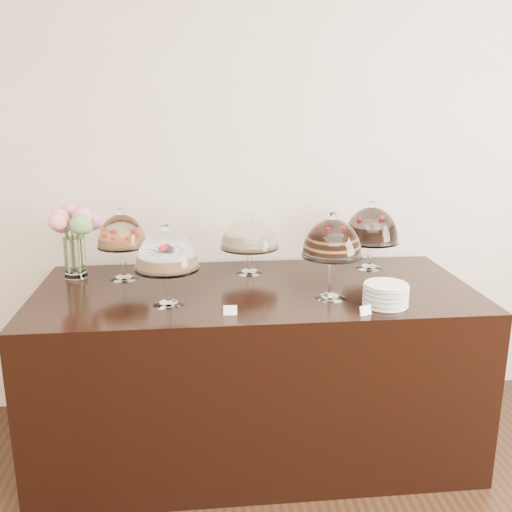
{
  "coord_description": "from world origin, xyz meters",
  "views": [
    {
      "loc": [
        -0.54,
        -0.29,
        1.81
      ],
      "look_at": [
        -0.26,
        2.4,
        1.08
      ],
      "focal_mm": 40.0,
      "sensor_mm": 36.0,
      "label": 1
    }
  ],
  "objects": [
    {
      "name": "cake_stand_sugar_sponge",
      "position": [
        -0.69,
        2.25,
        1.14
      ],
      "size": [
        0.3,
        0.3,
        0.39
      ],
      "color": "white",
      "rests_on": "display_counter"
    },
    {
      "name": "display_counter",
      "position": [
        -0.26,
        2.45,
        0.45
      ],
      "size": [
        2.2,
        1.0,
        0.9
      ],
      "primitive_type": "cube",
      "color": "black",
      "rests_on": "ground"
    },
    {
      "name": "price_card_left",
      "position": [
        -0.41,
        2.08,
        0.92
      ],
      "size": [
        0.06,
        0.02,
        0.04
      ],
      "primitive_type": "cube",
      "rotation": [
        -0.21,
        0.0,
        -0.07
      ],
      "color": "white",
      "rests_on": "display_counter"
    },
    {
      "name": "plate_stack",
      "position": [
        0.31,
        2.12,
        0.95
      ],
      "size": [
        0.2,
        0.2,
        0.1
      ],
      "color": "white",
      "rests_on": "display_counter"
    },
    {
      "name": "cake_stand_cheesecake",
      "position": [
        -0.27,
        2.71,
        1.11
      ],
      "size": [
        0.32,
        0.32,
        0.34
      ],
      "color": "white",
      "rests_on": "display_counter"
    },
    {
      "name": "cake_stand_choco_layer",
      "position": [
        0.08,
        2.26,
        1.18
      ],
      "size": [
        0.29,
        0.29,
        0.42
      ],
      "color": "white",
      "rests_on": "display_counter"
    },
    {
      "name": "cake_stand_dark_choco",
      "position": [
        0.42,
        2.73,
        1.14
      ],
      "size": [
        0.31,
        0.31,
        0.38
      ],
      "color": "white",
      "rests_on": "display_counter"
    },
    {
      "name": "wall_back",
      "position": [
        0.0,
        3.0,
        1.5
      ],
      "size": [
        5.0,
        0.04,
        3.0
      ],
      "primitive_type": "cube",
      "color": "beige",
      "rests_on": "ground"
    },
    {
      "name": "price_card_right",
      "position": [
        0.18,
        2.02,
        0.92
      ],
      "size": [
        0.06,
        0.04,
        0.04
      ],
      "primitive_type": "cube",
      "rotation": [
        -0.21,
        0.0,
        0.42
      ],
      "color": "white",
      "rests_on": "display_counter"
    },
    {
      "name": "flower_vase",
      "position": [
        -1.19,
        2.73,
        1.15
      ],
      "size": [
        0.25,
        0.31,
        0.39
      ],
      "color": "white",
      "rests_on": "display_counter"
    },
    {
      "name": "cake_stand_fruit_tart",
      "position": [
        -0.94,
        2.67,
        1.14
      ],
      "size": [
        0.26,
        0.26,
        0.38
      ],
      "color": "white",
      "rests_on": "display_counter"
    }
  ]
}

